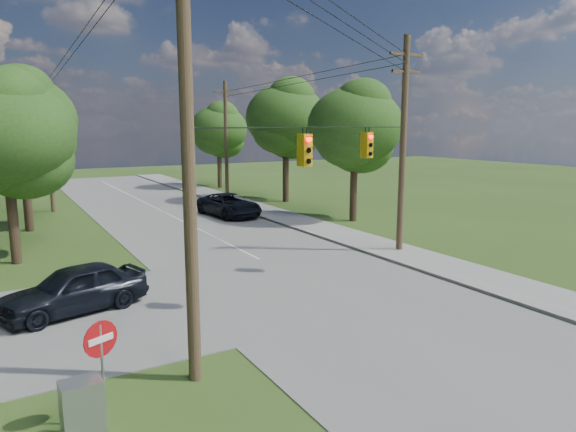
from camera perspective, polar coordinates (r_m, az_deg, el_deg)
ground at (r=15.34m, az=7.23°, el=-14.14°), size 140.00×140.00×0.00m
main_road at (r=20.24m, az=3.22°, el=-7.98°), size 10.00×100.00×0.03m
sidewalk_east at (r=24.39m, az=16.60°, el=-5.16°), size 2.60×100.00×0.12m
pole_sw at (r=12.18m, az=-11.15°, el=9.71°), size 2.00×0.32×12.00m
pole_ne at (r=25.88m, az=12.68°, el=8.00°), size 2.00×0.32×10.50m
pole_north_e at (r=44.68m, az=-6.89°, el=8.45°), size 2.00×0.32×10.00m
pole_north_w at (r=41.29m, az=-25.10°, el=7.48°), size 2.00×0.32×10.00m
power_lines at (r=24.96m, az=-6.14°, el=16.60°), size 13.93×29.62×4.93m
traffic_signals at (r=19.11m, az=5.73°, el=7.67°), size 4.91×3.27×1.05m
tree_w_near at (r=26.13m, az=-28.94°, el=8.03°), size 6.00×6.00×8.40m
tree_w_mid at (r=34.16m, az=-27.62°, el=9.40°), size 6.40×6.40×9.22m
tree_e_near at (r=34.01m, az=7.45°, el=9.88°), size 6.20×6.20×8.81m
tree_e_mid at (r=42.67m, az=-0.26°, el=10.84°), size 6.60×6.60×9.64m
tree_e_far at (r=53.05m, az=-7.71°, el=9.51°), size 5.80×5.80×8.32m
car_cross_dark at (r=18.88m, az=-22.60°, el=-7.45°), size 5.08×3.06×1.62m
car_main_north at (r=36.08m, az=-6.55°, el=1.23°), size 3.23×5.91×1.57m
control_cabinet at (r=11.47m, az=-21.85°, el=-19.73°), size 0.80×0.60×1.39m
do_not_enter_sign at (r=11.52m, az=-20.03°, el=-13.83°), size 0.72×0.35×2.34m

